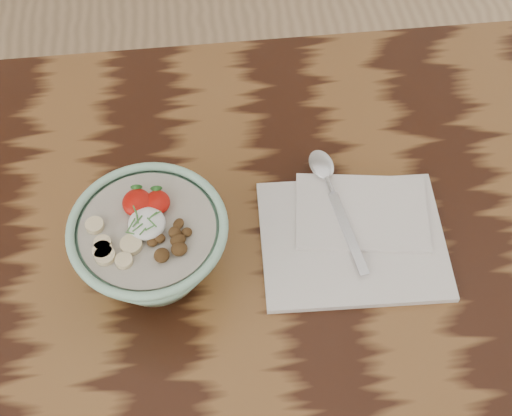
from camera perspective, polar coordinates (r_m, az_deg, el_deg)
The scene contains 4 objects.
table at distance 96.45cm, azimuth 4.70°, elevation -9.38°, with size 160.00×90.00×75.00cm.
breakfast_bowl at distance 84.79cm, azimuth -8.38°, elevation -2.95°, with size 18.45×18.45×12.07cm.
napkin at distance 92.13cm, azimuth 7.88°, elevation -2.08°, with size 24.03×20.45×1.43cm.
spoon at distance 94.87cm, azimuth 5.75°, elevation 2.19°, with size 5.32×19.92×1.04cm.
Camera 1 is at (-12.04, -38.48, 153.32)cm, focal length 50.00 mm.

